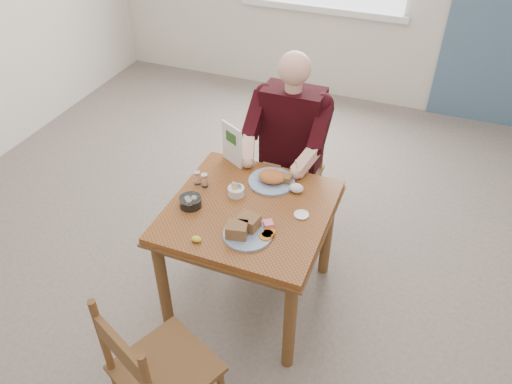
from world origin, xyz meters
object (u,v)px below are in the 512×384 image
at_px(diner, 289,138).
at_px(far_plate, 273,179).
at_px(chair_far, 291,171).
at_px(chair_near, 157,373).
at_px(near_plate, 246,229).
at_px(table, 249,223).

xyz_separation_m(diner, far_plate, (0.04, -0.43, -0.03)).
relative_size(chair_far, chair_near, 1.00).
xyz_separation_m(near_plate, far_plate, (-0.02, 0.48, -0.00)).
xyz_separation_m(chair_near, far_plate, (0.12, 1.24, 0.30)).
relative_size(diner, far_plate, 4.67).
bearing_deg(table, diner, 90.00).
xyz_separation_m(chair_near, near_plate, (0.14, 0.76, 0.30)).
relative_size(table, diner, 0.66).
xyz_separation_m(chair_near, diner, (0.07, 1.68, 0.33)).
bearing_deg(chair_far, far_plate, -85.33).
distance_m(table, far_plate, 0.31).
distance_m(chair_far, far_plate, 0.60).
bearing_deg(chair_far, diner, -89.99).
distance_m(chair_near, near_plate, 0.83).
bearing_deg(far_plate, diner, 95.63).
xyz_separation_m(table, chair_far, (0.00, 0.80, -0.16)).
xyz_separation_m(chair_far, near_plate, (0.07, -1.00, 0.30)).
distance_m(chair_near, far_plate, 1.28).
bearing_deg(near_plate, table, 108.11).
relative_size(chair_far, near_plate, 3.28).
bearing_deg(chair_far, chair_near, -92.37).
height_order(chair_near, diner, diner).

